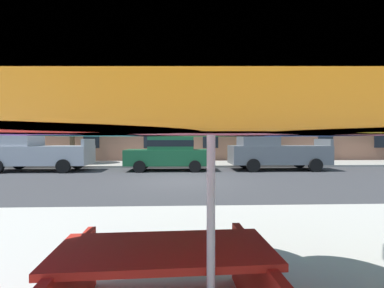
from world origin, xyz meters
name	(u,v)px	position (x,y,z in m)	size (l,w,h in m)	color
ground_plane	(182,181)	(0.00, 0.00, 0.00)	(120.00, 120.00, 0.00)	#38383A
sidewalk_far	(181,164)	(0.00, 6.80, 0.06)	(56.00, 3.60, 0.12)	#9E998E
apartment_building	(181,53)	(0.00, 14.99, 9.60)	(42.23, 12.08, 19.20)	#A87056
pickup_silver	(35,151)	(-7.53, 3.70, 1.03)	(5.10, 2.12, 2.20)	#A8AAB2
sedan_green	(169,152)	(-0.64, 3.70, 0.95)	(4.40, 1.98, 1.78)	#195933
pickup_gray	(273,151)	(4.91, 3.70, 1.03)	(5.10, 2.12, 2.20)	slate
street_tree_left	(74,114)	(-6.82, 7.04, 3.24)	(2.77, 2.69, 4.69)	brown
street_tree_middle	(254,114)	(4.67, 6.84, 3.28)	(3.09, 2.94, 4.81)	#4C3823
patio_umbrella	(211,97)	(0.16, -9.00, 1.97)	(3.95, 3.95, 2.29)	silver
picnic_table	(165,280)	(-0.19, -8.59, 0.49)	(1.86, 1.60, 0.77)	red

